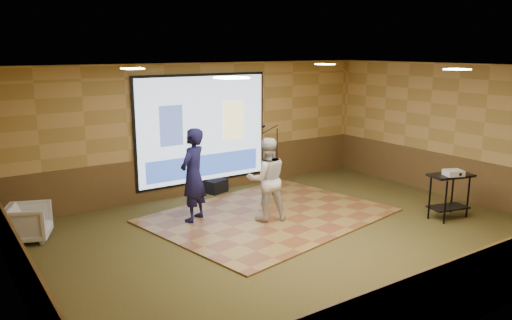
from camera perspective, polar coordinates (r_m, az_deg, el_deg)
ground at (r=9.12m, az=4.44°, el=-8.70°), size 9.00×9.00×0.00m
room_shell at (r=8.58m, az=4.68°, el=4.44°), size 9.04×7.04×3.02m
wainscot_back at (r=11.77m, az=-6.05°, el=-1.38°), size 9.00×0.04×0.95m
wainscot_front at (r=6.79m, az=23.52°, el=-13.18°), size 9.00×0.04×0.95m
wainscot_left at (r=7.27m, az=-25.12°, el=-11.60°), size 0.04×7.00×0.95m
wainscot_right at (r=12.15m, az=21.33°, el=-1.74°), size 0.04×7.00×0.95m
projector_screen at (r=11.53m, az=-6.07°, el=3.41°), size 3.32×0.06×2.52m
downlight_nw at (r=9.00m, az=-13.93°, el=10.10°), size 0.32×0.32×0.02m
downlight_ne at (r=11.29m, az=7.89°, el=10.79°), size 0.32×0.32×0.02m
downlight_sw at (r=6.01m, az=-2.83°, el=9.37°), size 0.32×0.32×0.02m
downlight_se at (r=9.10m, az=22.01°, el=9.59°), size 0.32×0.32×0.02m
dance_floor at (r=10.13m, az=1.54°, el=-6.34°), size 5.03×4.18×0.03m
player_left at (r=9.64m, az=-7.20°, el=-1.71°), size 0.79×0.72×1.82m
player_right at (r=9.62m, az=1.24°, el=-2.21°), size 0.95×0.85×1.63m
av_table at (r=10.56m, az=21.27°, el=-3.00°), size 0.86×0.45×0.90m
projector at (r=10.38m, az=21.64°, el=-1.37°), size 0.42×0.39×0.11m
mic_stand at (r=12.34m, az=2.18°, el=-0.57°), size 0.60×0.24×1.52m
banquet_chair at (r=9.67m, az=-24.59°, el=-6.53°), size 0.93×0.92×0.65m
duffel_bag at (r=11.75m, az=-4.52°, el=-3.00°), size 0.56×0.46×0.30m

